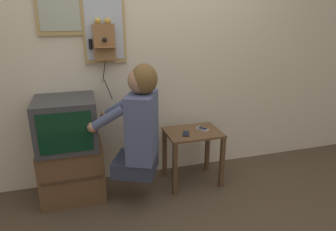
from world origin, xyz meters
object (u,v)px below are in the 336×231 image
(television, at_px, (66,123))
(cell_phone_held, at_px, (186,134))
(framed_picture, at_px, (58,2))
(wall_mirror, at_px, (104,23))
(wall_phone_antique, at_px, (104,41))
(person, at_px, (139,123))
(cell_phone_spare, at_px, (202,129))

(television, relative_size, cell_phone_held, 3.76)
(framed_picture, relative_size, wall_mirror, 0.76)
(wall_phone_antique, height_order, cell_phone_held, wall_phone_antique)
(person, height_order, television, person)
(framed_picture, relative_size, cell_phone_spare, 4.00)
(person, relative_size, wall_mirror, 1.36)
(cell_phone_held, bearing_deg, television, -166.37)
(person, bearing_deg, television, 90.78)
(framed_picture, bearing_deg, cell_phone_spare, -13.12)
(person, distance_m, wall_phone_antique, 0.82)
(person, xyz_separation_m, wall_mirror, (-0.20, 0.49, 0.81))
(television, bearing_deg, wall_phone_antique, 25.83)
(framed_picture, xyz_separation_m, cell_phone_held, (1.04, -0.36, -1.18))
(cell_phone_held, bearing_deg, person, -143.90)
(cell_phone_held, bearing_deg, cell_phone_spare, 39.98)
(wall_phone_antique, distance_m, cell_phone_held, 1.14)
(wall_phone_antique, bearing_deg, cell_phone_held, -24.67)
(television, distance_m, cell_phone_spare, 1.29)
(framed_picture, bearing_deg, cell_phone_held, -19.11)
(person, bearing_deg, wall_mirror, 46.49)
(cell_phone_held, relative_size, cell_phone_spare, 1.00)
(framed_picture, distance_m, cell_phone_held, 1.62)
(wall_phone_antique, relative_size, wall_mirror, 1.03)
(wall_mirror, height_order, cell_phone_spare, wall_mirror)
(person, relative_size, cell_phone_held, 7.12)
(wall_mirror, bearing_deg, person, -67.67)
(cell_phone_held, xyz_separation_m, cell_phone_spare, (0.20, 0.07, 0.00))
(wall_mirror, bearing_deg, cell_phone_held, -27.90)
(wall_phone_antique, xyz_separation_m, framed_picture, (-0.35, 0.04, 0.33))
(person, bearing_deg, framed_picture, 73.12)
(television, xyz_separation_m, cell_phone_spare, (1.28, -0.06, -0.18))
(person, xyz_separation_m, wall_phone_antique, (-0.21, 0.45, 0.65))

